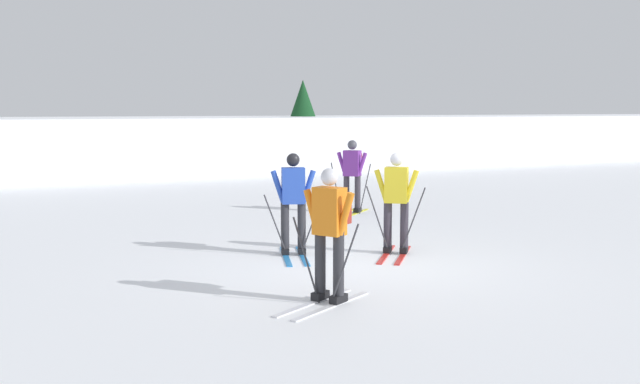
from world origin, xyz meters
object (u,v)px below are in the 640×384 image
at_px(skier_orange, 330,228).
at_px(skier_yellow, 396,200).
at_px(skier_blue, 293,198).
at_px(conifer_far_left, 303,115).
at_px(skier_purple, 352,172).

height_order(skier_orange, skier_yellow, same).
distance_m(skier_blue, skier_yellow, 1.73).
bearing_deg(conifer_far_left, skier_yellow, -109.35).
height_order(skier_orange, conifer_far_left, conifer_far_left).
bearing_deg(skier_yellow, skier_orange, -135.66).
bearing_deg(skier_yellow, skier_purple, 70.77).
distance_m(skier_yellow, conifer_far_left, 19.52).
distance_m(skier_orange, skier_yellow, 3.31).
xyz_separation_m(skier_purple, conifer_far_left, (4.83, 13.73, 1.23)).
distance_m(skier_blue, skier_orange, 3.08).
relative_size(skier_purple, skier_orange, 1.00).
relative_size(skier_orange, conifer_far_left, 0.47).
relative_size(skier_purple, conifer_far_left, 0.47).
bearing_deg(skier_purple, skier_yellow, -109.23).
bearing_deg(skier_orange, skier_purple, 60.19).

